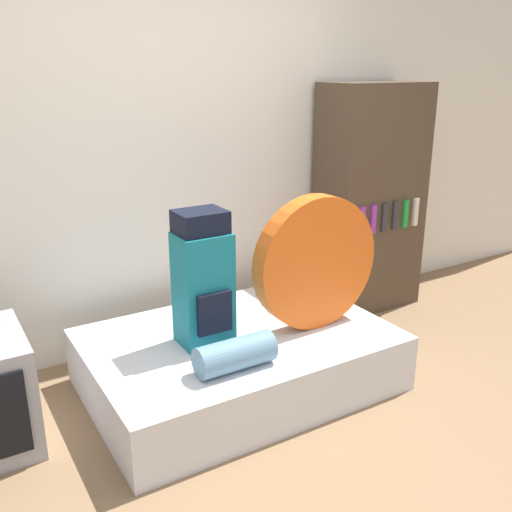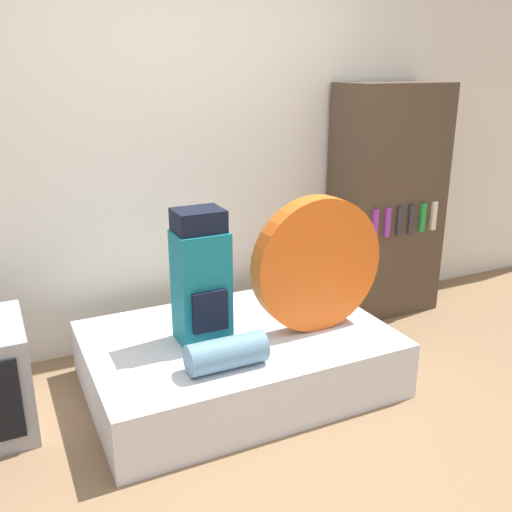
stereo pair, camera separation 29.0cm
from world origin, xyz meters
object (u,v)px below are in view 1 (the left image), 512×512
tent_bag (315,262)px  sleeping_roll (235,354)px  bookshelf (370,199)px  backpack (203,281)px

tent_bag → sleeping_roll: bearing=-161.5°
sleeping_roll → bookshelf: (1.66, 0.89, 0.43)m
tent_bag → sleeping_roll: (-0.65, -0.22, -0.31)m
bookshelf → tent_bag: bearing=-146.2°
backpack → bookshelf: bearing=17.9°
bookshelf → backpack: bearing=-162.1°
backpack → bookshelf: size_ratio=0.44×
backpack → bookshelf: bookshelf is taller
tent_bag → sleeping_roll: tent_bag is taller
backpack → tent_bag: size_ratio=0.95×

